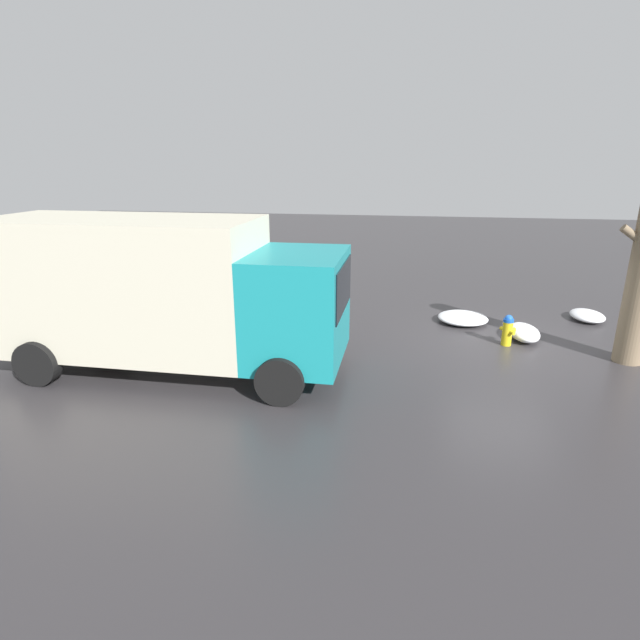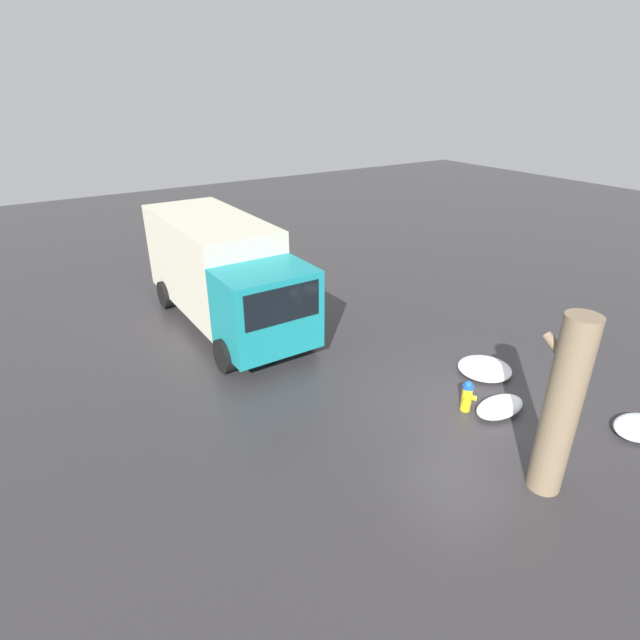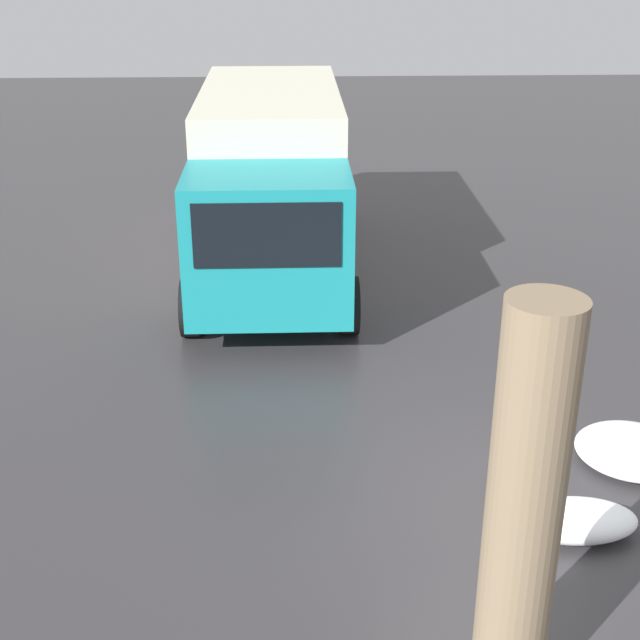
{
  "view_description": "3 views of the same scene",
  "coord_description": "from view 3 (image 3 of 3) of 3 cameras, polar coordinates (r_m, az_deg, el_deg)",
  "views": [
    {
      "loc": [
        2.45,
        11.86,
        4.21
      ],
      "look_at": [
        4.26,
        1.64,
        0.91
      ],
      "focal_mm": 28.0,
      "sensor_mm": 36.0,
      "label": 1
    },
    {
      "loc": [
        -6.11,
        7.92,
        6.76
      ],
      "look_at": [
        4.35,
        1.14,
        0.84
      ],
      "focal_mm": 28.0,
      "sensor_mm": 36.0,
      "label": 2
    },
    {
      "loc": [
        -7.99,
        2.36,
        5.83
      ],
      "look_at": [
        3.15,
        1.98,
        0.85
      ],
      "focal_mm": 50.0,
      "sensor_mm": 36.0,
      "label": 3
    }
  ],
  "objects": [
    {
      "name": "ground_plane",
      "position": [
        10.17,
        12.08,
        -11.54
      ],
      "size": [
        60.0,
        60.0,
        0.0
      ],
      "primitive_type": "plane",
      "color": "#333033"
    },
    {
      "name": "fire_hydrant",
      "position": [
        9.95,
        12.29,
        -9.73
      ],
      "size": [
        0.37,
        0.41,
        0.76
      ],
      "rotation": [
        0.0,
        0.0,
        3.71
      ],
      "color": "yellow",
      "rests_on": "ground_plane"
    },
    {
      "name": "tree_trunk",
      "position": [
        7.1,
        12.93,
        -11.63
      ],
      "size": [
        0.91,
        0.6,
        3.48
      ],
      "color": "#7F6B51",
      "rests_on": "ground_plane"
    },
    {
      "name": "delivery_truck",
      "position": [
        15.91,
        -3.17,
        9.03
      ],
      "size": [
        7.25,
        2.73,
        3.15
      ],
      "rotation": [
        0.0,
        0.0,
        1.57
      ],
      "color": "teal",
      "rests_on": "ground_plane"
    },
    {
      "name": "snow_pile_by_hydrant",
      "position": [
        11.27,
        19.39,
        -7.88
      ],
      "size": [
        1.34,
        1.35,
        0.26
      ],
      "color": "white",
      "rests_on": "ground_plane"
    },
    {
      "name": "snow_pile_curbside",
      "position": [
        9.82,
        15.99,
        -12.23
      ],
      "size": [
        0.71,
        1.31,
        0.34
      ],
      "color": "white",
      "rests_on": "ground_plane"
    }
  ]
}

